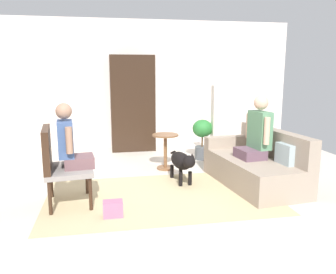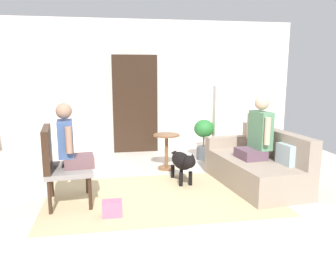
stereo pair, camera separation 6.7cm
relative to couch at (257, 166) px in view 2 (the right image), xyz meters
name	(u,v)px [view 2 (the right image)]	position (x,y,z in m)	size (l,w,h in m)	color
ground_plane	(164,190)	(-1.39, -0.01, -0.28)	(7.47, 7.47, 0.00)	beige
back_wall	(142,84)	(-1.39, 3.04, 1.08)	(6.83, 0.12, 2.74)	silver
area_rug	(161,196)	(-1.47, -0.26, -0.28)	(3.00, 1.84, 0.01)	#C6B284
couch	(257,166)	(0.00, 0.00, 0.00)	(1.05, 1.77, 0.81)	gray
armchair	(58,160)	(-2.76, -0.30, 0.29)	(0.64, 0.75, 0.99)	#382316
person_on_couch	(258,133)	(-0.02, -0.03, 0.49)	(0.45, 0.55, 0.90)	#634656
person_on_armchair	(70,142)	(-2.61, -0.28, 0.51)	(0.45, 0.50, 0.80)	#704E52
round_end_table	(166,148)	(-1.18, 1.02, 0.08)	(0.45, 0.45, 0.60)	brown
dog	(182,162)	(-1.07, 0.26, 0.04)	(0.31, 0.90, 0.52)	black
potted_plant	(204,135)	(-0.38, 1.53, 0.18)	(0.37, 0.37, 0.76)	#4C5156
column_lamp	(218,124)	(-0.14, 1.41, 0.41)	(0.20, 0.20, 1.40)	#4C4742
armoire_cabinet	(134,103)	(-1.60, 2.63, 0.70)	(0.90, 0.56, 1.97)	black
handbag	(112,209)	(-2.12, -0.79, -0.19)	(0.23, 0.15, 0.19)	#D8668C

